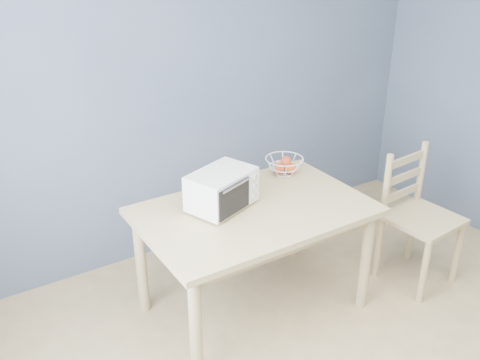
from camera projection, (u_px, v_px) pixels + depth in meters
room at (463, 204)px, 2.14m from camera, size 4.01×4.51×2.61m
dining_table at (254, 223)px, 3.30m from camera, size 1.40×0.90×0.75m
toaster_oven at (220, 190)px, 3.20m from camera, size 0.47×0.41×0.24m
fruit_basket at (284, 165)px, 3.68m from camera, size 0.32×0.32×0.13m
dining_chair at (417, 219)px, 3.70m from camera, size 0.48×0.48×0.95m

